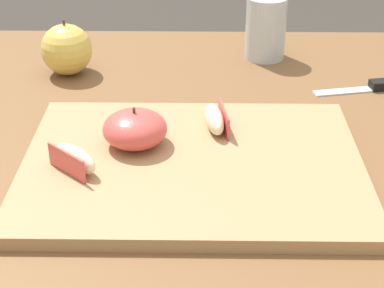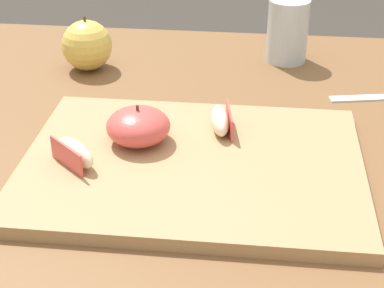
% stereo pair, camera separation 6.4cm
% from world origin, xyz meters
% --- Properties ---
extents(dining_table, '(1.12, 0.99, 0.74)m').
position_xyz_m(dining_table, '(0.00, 0.00, 0.64)').
color(dining_table, brown).
rests_on(dining_table, ground_plane).
extents(cutting_board, '(0.41, 0.31, 0.02)m').
position_xyz_m(cutting_board, '(-0.00, 0.00, 0.75)').
color(cutting_board, '#A37F56').
rests_on(cutting_board, dining_table).
extents(apple_half_skin_up, '(0.08, 0.08, 0.05)m').
position_xyz_m(apple_half_skin_up, '(-0.07, 0.04, 0.78)').
color(apple_half_skin_up, '#D14C47').
rests_on(apple_half_skin_up, cutting_board).
extents(apple_wedge_middle, '(0.07, 0.06, 0.03)m').
position_xyz_m(apple_wedge_middle, '(-0.14, -0.02, 0.77)').
color(apple_wedge_middle, beige).
rests_on(apple_wedge_middle, cutting_board).
extents(apple_wedge_near_knife, '(0.04, 0.07, 0.03)m').
position_xyz_m(apple_wedge_near_knife, '(0.03, 0.08, 0.77)').
color(apple_wedge_near_knife, beige).
rests_on(apple_wedge_near_knife, cutting_board).
extents(paring_knife, '(0.16, 0.05, 0.01)m').
position_xyz_m(paring_knife, '(0.29, 0.24, 0.75)').
color(paring_knife, silver).
rests_on(paring_knife, dining_table).
extents(whole_apple_golden, '(0.08, 0.08, 0.09)m').
position_xyz_m(whole_apple_golden, '(-0.20, 0.29, 0.78)').
color(whole_apple_golden, '#DBBC51').
rests_on(whole_apple_golden, dining_table).
extents(drinking_glass_water, '(0.07, 0.07, 0.10)m').
position_xyz_m(drinking_glass_water, '(0.12, 0.37, 0.80)').
color(drinking_glass_water, silver).
rests_on(drinking_glass_water, dining_table).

